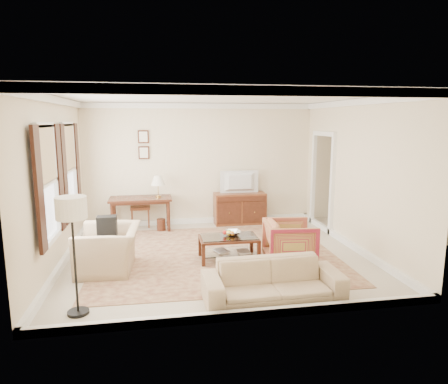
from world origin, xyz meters
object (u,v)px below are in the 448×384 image
object	(u,v)px
sideboard	(240,208)
club_armchair	(108,242)
writing_desk	(141,202)
tv	(240,175)
coffee_table	(229,242)
sofa	(273,275)
striped_armchair	(290,240)

from	to	relation	value
sideboard	club_armchair	size ratio (longest dim) A/B	1.10
writing_desk	tv	xyz separation A→B (m)	(2.36, 0.16, 0.55)
sideboard	tv	xyz separation A→B (m)	(0.00, -0.02, 0.82)
coffee_table	tv	bearing A→B (deg)	73.32
tv	coffee_table	bearing A→B (deg)	73.32
sofa	writing_desk	bearing A→B (deg)	114.35
tv	club_armchair	xyz separation A→B (m)	(-2.82, -2.61, -0.71)
writing_desk	striped_armchair	bearing A→B (deg)	-45.73
striped_armchair	sofa	bearing A→B (deg)	158.30
coffee_table	club_armchair	xyz separation A→B (m)	(-2.08, -0.14, 0.16)
striped_armchair	sofa	world-z (taller)	striped_armchair
sideboard	sofa	distance (m)	4.27
writing_desk	sideboard	xyz separation A→B (m)	(2.36, 0.18, -0.27)
coffee_table	sofa	world-z (taller)	sofa
writing_desk	sideboard	world-z (taller)	same
striped_armchair	sofa	distance (m)	1.54
club_armchair	striped_armchair	bearing A→B (deg)	88.72
striped_armchair	writing_desk	bearing A→B (deg)	50.40
writing_desk	sofa	distance (m)	4.50
sideboard	coffee_table	size ratio (longest dim) A/B	1.19
sideboard	striped_armchair	bearing A→B (deg)	-84.49
writing_desk	sofa	bearing A→B (deg)	-64.75
writing_desk	sofa	world-z (taller)	writing_desk
tv	club_armchair	bearing A→B (deg)	42.86
tv	writing_desk	bearing A→B (deg)	3.89
tv	club_armchair	size ratio (longest dim) A/B	0.78
coffee_table	striped_armchair	distance (m)	1.09
tv	coffee_table	world-z (taller)	tv
club_armchair	sideboard	bearing A→B (deg)	136.37
coffee_table	sofa	bearing A→B (deg)	-80.22
coffee_table	club_armchair	bearing A→B (deg)	-176.15
sideboard	striped_armchair	world-z (taller)	striped_armchair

